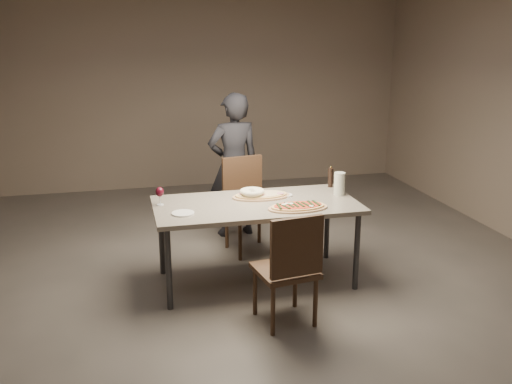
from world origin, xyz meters
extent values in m
plane|color=#56504A|center=(0.00, 0.00, 0.00)|extent=(7.00, 7.00, 0.00)
plane|color=gray|center=(0.00, 3.50, 1.40)|extent=(6.00, 0.00, 6.00)
cube|color=slate|center=(0.00, 0.00, 0.73)|extent=(1.80, 0.90, 0.04)
cylinder|color=#333335|center=(-0.82, -0.37, 0.35)|extent=(0.05, 0.05, 0.71)
cylinder|color=#333335|center=(0.82, -0.37, 0.35)|extent=(0.05, 0.05, 0.71)
cylinder|color=#333335|center=(-0.82, 0.37, 0.35)|extent=(0.05, 0.05, 0.71)
cylinder|color=#333335|center=(0.82, 0.37, 0.35)|extent=(0.05, 0.05, 0.71)
ellipsoid|color=white|center=(0.41, -0.32, 0.79)|extent=(0.04, 0.04, 0.01)
ellipsoid|color=white|center=(0.23, -0.20, 0.79)|extent=(0.04, 0.04, 0.01)
ellipsoid|color=white|center=(0.19, -0.22, 0.79)|extent=(0.04, 0.04, 0.01)
ellipsoid|color=white|center=(0.26, -0.21, 0.79)|extent=(0.04, 0.04, 0.01)
cube|color=black|center=(0.14, -0.25, 0.79)|extent=(0.03, 0.15, 0.01)
cube|color=black|center=(0.19, -0.27, 0.79)|extent=(0.06, 0.15, 0.01)
cube|color=black|center=(0.24, -0.24, 0.79)|extent=(0.05, 0.15, 0.01)
cube|color=black|center=(0.28, -0.24, 0.79)|extent=(0.03, 0.15, 0.01)
cube|color=black|center=(0.33, -0.25, 0.79)|extent=(0.04, 0.15, 0.01)
cube|color=black|center=(0.38, -0.27, 0.79)|extent=(0.05, 0.15, 0.01)
cube|color=black|center=(0.43, -0.24, 0.79)|extent=(0.02, 0.15, 0.01)
cube|color=black|center=(0.48, -0.24, 0.79)|extent=(0.03, 0.15, 0.01)
cylinder|color=pink|center=(-0.01, 0.18, 0.79)|extent=(0.06, 0.06, 0.00)
cylinder|color=pink|center=(0.08, 0.13, 0.79)|extent=(0.06, 0.06, 0.00)
cylinder|color=pink|center=(-0.01, 0.11, 0.79)|extent=(0.06, 0.06, 0.00)
cylinder|color=pink|center=(0.26, 0.12, 0.79)|extent=(0.06, 0.06, 0.00)
cylinder|color=pink|center=(-0.08, 0.20, 0.79)|extent=(0.06, 0.06, 0.00)
cylinder|color=pink|center=(0.03, 0.23, 0.79)|extent=(0.06, 0.06, 0.00)
cylinder|color=pink|center=(-0.02, 0.21, 0.79)|extent=(0.06, 0.06, 0.00)
cylinder|color=beige|center=(0.00, 0.15, 0.79)|extent=(0.19, 0.19, 0.07)
torus|color=beige|center=(0.00, 0.15, 0.81)|extent=(0.23, 0.23, 0.03)
cube|color=#9D6C40|center=(0.03, 0.15, 0.80)|extent=(0.06, 0.05, 0.04)
cube|color=#9D6C40|center=(0.00, 0.18, 0.80)|extent=(0.05, 0.06, 0.04)
cube|color=#9D6C40|center=(-0.03, 0.15, 0.80)|extent=(0.06, 0.05, 0.04)
cube|color=#9D6C40|center=(0.00, 0.13, 0.80)|extent=(0.05, 0.06, 0.04)
cylinder|color=white|center=(0.31, 0.15, 0.76)|extent=(0.13, 0.13, 0.01)
cylinder|color=#AE9B40|center=(0.31, 0.15, 0.76)|extent=(0.09, 0.09, 0.00)
cylinder|color=black|center=(0.83, 0.35, 0.83)|extent=(0.05, 0.05, 0.17)
cylinder|color=black|center=(0.83, 0.35, 0.93)|extent=(0.05, 0.05, 0.02)
sphere|color=gold|center=(0.83, 0.35, 0.95)|extent=(0.02, 0.02, 0.02)
cylinder|color=black|center=(0.83, 0.11, 0.83)|extent=(0.04, 0.04, 0.15)
cylinder|color=black|center=(0.83, 0.11, 0.91)|extent=(0.05, 0.05, 0.02)
sphere|color=gold|center=(0.83, 0.11, 0.93)|extent=(0.02, 0.02, 0.02)
cylinder|color=silver|center=(0.81, 0.06, 0.86)|extent=(0.10, 0.10, 0.21)
cylinder|color=silver|center=(-0.83, 0.14, 0.75)|extent=(0.06, 0.06, 0.01)
cylinder|color=silver|center=(-0.83, 0.14, 0.79)|extent=(0.01, 0.01, 0.08)
ellipsoid|color=#490A18|center=(-0.83, 0.14, 0.87)|extent=(0.07, 0.07, 0.09)
cylinder|color=white|center=(-0.67, -0.16, 0.76)|extent=(0.19, 0.19, 0.01)
cube|color=#3C2819|center=(0.04, -0.77, 0.43)|extent=(0.50, 0.50, 0.04)
cylinder|color=#3C2819|center=(-0.11, -0.98, 0.20)|extent=(0.04, 0.04, 0.41)
cylinder|color=#3C2819|center=(0.25, -0.92, 0.20)|extent=(0.04, 0.04, 0.41)
cylinder|color=#3C2819|center=(-0.16, -0.62, 0.20)|extent=(0.04, 0.04, 0.41)
cylinder|color=#3C2819|center=(0.20, -0.57, 0.20)|extent=(0.04, 0.04, 0.41)
cube|color=#3C2819|center=(0.07, -0.97, 0.69)|extent=(0.42, 0.10, 0.46)
cube|color=#3C2819|center=(0.11, 0.73, 0.45)|extent=(0.53, 0.53, 0.04)
cylinder|color=#3C2819|center=(0.26, 0.95, 0.21)|extent=(0.04, 0.04, 0.43)
cylinder|color=#3C2819|center=(-0.10, 0.88, 0.21)|extent=(0.04, 0.04, 0.43)
cylinder|color=#3C2819|center=(0.33, 0.58, 0.21)|extent=(0.04, 0.04, 0.43)
cylinder|color=#3C2819|center=(-0.04, 0.51, 0.21)|extent=(0.04, 0.04, 0.43)
cube|color=#3C2819|center=(0.08, 0.93, 0.73)|extent=(0.44, 0.12, 0.48)
imported|color=black|center=(0.06, 1.28, 0.79)|extent=(0.62, 0.45, 1.59)
camera|label=1|loc=(-1.13, -4.69, 2.23)|focal=40.00mm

